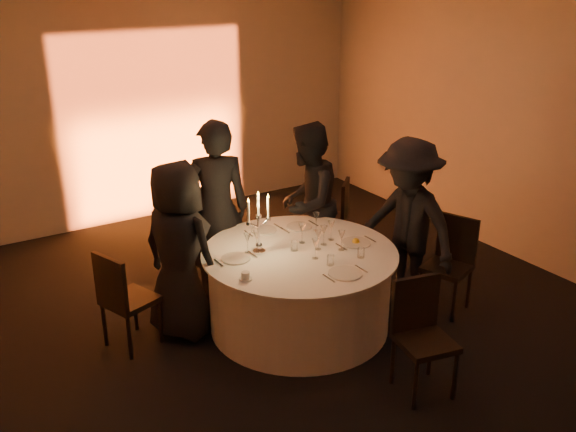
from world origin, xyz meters
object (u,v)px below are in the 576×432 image
chair_front (421,329)px  guest_back_right (307,203)px  chair_right (451,258)px  guest_back_left (216,210)px  candelabra (259,231)px  chair_left (122,296)px  guest_left (179,251)px  guest_right (407,225)px  banquet_table (299,289)px  chair_back_left (205,220)px  coffee_cup (246,276)px  chair_back_right (336,213)px

chair_front → guest_back_right: (0.33, 2.12, 0.33)m
chair_right → guest_back_left: bearing=-149.2°
chair_right → chair_front: size_ratio=1.00×
chair_front → candelabra: 1.67m
candelabra → chair_left: bearing=165.3°
chair_left → guest_left: size_ratio=0.56×
guest_back_left → guest_right: bearing=159.9°
banquet_table → guest_back_right: size_ratio=1.04×
guest_right → guest_back_right: bearing=-164.3°
banquet_table → chair_back_left: size_ratio=1.85×
banquet_table → guest_back_left: bearing=109.2°
banquet_table → chair_front: chair_front is taller
guest_back_left → candelabra: size_ratio=3.13×
guest_right → guest_back_left: bearing=-139.2°
chair_front → guest_back_left: (-0.64, 2.30, 0.40)m
chair_left → candelabra: 1.32m
chair_left → guest_left: guest_left is taller
candelabra → coffee_cup: bearing=-131.5°
coffee_cup → candelabra: 0.57m
guest_back_left → guest_right: (1.46, -1.20, -0.06)m
candelabra → guest_back_right: bearing=33.9°
guest_right → guest_left: bearing=-117.7°
chair_back_left → coffee_cup: bearing=80.0°
chair_front → guest_right: (0.82, 1.11, 0.33)m
chair_back_left → chair_right: 2.71m
chair_back_right → chair_right: (0.19, -1.66, 0.03)m
banquet_table → guest_right: (1.12, -0.20, 0.48)m
chair_front → candelabra: size_ratio=1.59×
chair_back_right → guest_right: (-0.16, -1.38, 0.36)m
banquet_table → chair_left: bearing=162.0°
guest_left → coffee_cup: (0.29, -0.70, -0.03)m
chair_front → chair_back_right: bearing=80.0°
chair_back_right → coffee_cup: bearing=-9.2°
guest_back_right → candelabra: size_ratio=2.92×
chair_right → candelabra: bearing=-130.3°
candelabra → guest_left: bearing=156.0°
guest_back_left → coffee_cup: (-0.34, -1.23, -0.12)m
chair_left → chair_back_right: bearing=-96.0°
chair_back_left → guest_back_right: size_ratio=0.56×
guest_back_left → coffee_cup: 1.28m
chair_back_right → guest_left: size_ratio=0.54×
guest_back_right → chair_back_left: bearing=-85.0°
chair_back_left → guest_back_right: (0.79, -0.87, 0.31)m
chair_left → coffee_cup: size_ratio=8.44×
chair_back_right → guest_left: (-2.25, -0.71, 0.33)m
chair_left → guest_back_left: bearing=-86.5°
chair_right → chair_front: chair_front is taller
guest_left → guest_back_right: 1.64m
guest_back_left → guest_back_right: guest_back_left is taller
chair_right → coffee_cup: (-2.15, 0.25, 0.27)m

